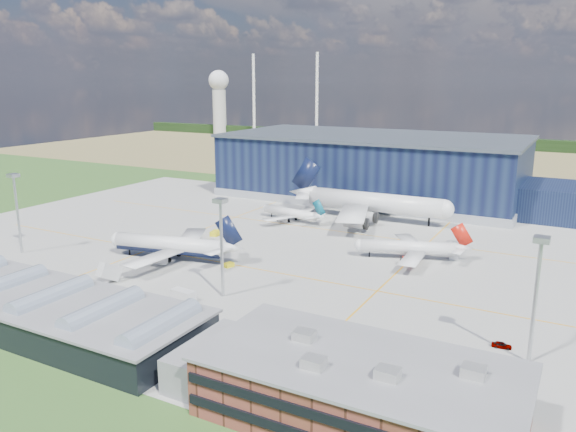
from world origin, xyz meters
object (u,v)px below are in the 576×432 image
at_px(gse_van_a, 183,295).
at_px(car_a, 502,345).
at_px(airliner_widebody, 375,192).
at_px(airliner_regional, 290,208).
at_px(light_mast_west, 16,200).
at_px(airliner_red, 407,241).
at_px(car_b, 137,314).
at_px(ops_building, 360,390).
at_px(gse_van_b, 454,254).
at_px(light_mast_east, 537,280).
at_px(airstair, 110,276).
at_px(hangar, 379,170).
at_px(airliner_navy, 169,236).
at_px(gse_tug_a, 215,233).
at_px(light_mast_center, 221,232).
at_px(gse_tug_b, 229,265).

relative_size(gse_van_a, car_a, 1.59).
distance_m(airliner_widebody, airliner_regional, 30.23).
distance_m(light_mast_west, airliner_red, 109.91).
bearing_deg(car_b, ops_building, -115.53).
bearing_deg(car_b, gse_van_a, -27.20).
height_order(gse_van_b, car_a, gse_van_b).
bearing_deg(car_b, airliner_regional, -6.20).
bearing_deg(gse_van_a, light_mast_east, -78.98).
relative_size(airliner_red, car_a, 9.09).
bearing_deg(gse_van_b, airliner_red, -161.61).
relative_size(airliner_widebody, airliner_regional, 2.20).
bearing_deg(ops_building, light_mast_east, 56.32).
relative_size(ops_building, airstair, 8.18).
height_order(hangar, airliner_navy, hangar).
bearing_deg(gse_tug_a, light_mast_east, -33.81).
height_order(light_mast_center, airstair, light_mast_center).
xyz_separation_m(hangar, airliner_red, (36.04, -77.83, -6.29)).
height_order(airliner_regional, car_b, airliner_regional).
bearing_deg(car_b, airliner_widebody, -21.40).
bearing_deg(ops_building, light_mast_west, 165.38).
xyz_separation_m(light_mast_east, airstair, (-94.36, -5.95, -13.63)).
bearing_deg(ops_building, gse_tug_a, 137.07).
xyz_separation_m(car_a, car_b, (-69.41, -21.55, 0.04)).
relative_size(hangar, car_a, 40.36).
height_order(light_mast_east, gse_tug_b, light_mast_east).
relative_size(light_mast_west, airliner_red, 0.70).
height_order(airliner_red, gse_tug_a, airliner_red).
bearing_deg(light_mast_center, light_mast_west, 180.00).
bearing_deg(car_b, airstair, 45.81).
relative_size(light_mast_center, light_mast_east, 1.00).
height_order(light_mast_east, gse_tug_a, light_mast_east).
xyz_separation_m(light_mast_west, airstair, (40.64, -5.95, -13.63)).
bearing_deg(gse_van_b, airliner_navy, -165.97).
bearing_deg(car_a, gse_van_b, 14.28).
bearing_deg(gse_van_b, airliner_widebody, 123.06).
relative_size(hangar, airstair, 25.77).
bearing_deg(light_mast_east, airliner_widebody, 124.92).
xyz_separation_m(light_mast_east, airliner_red, (-36.15, 46.98, -10.11)).
distance_m(gse_van_a, airstair, 22.93).
relative_size(hangar, light_mast_west, 6.30).
xyz_separation_m(light_mast_east, airliner_navy, (-93.91, 15.83, -8.78)).
distance_m(light_mast_west, car_b, 64.94).
bearing_deg(gse_van_a, ops_building, -108.76).
distance_m(gse_van_b, car_b, 87.61).
bearing_deg(gse_tug_a, gse_van_a, -72.51).
relative_size(ops_building, light_mast_west, 2.00).
xyz_separation_m(airliner_widebody, airstair, (-35.03, -90.95, -8.23)).
distance_m(light_mast_center, gse_tug_a, 54.51).
xyz_separation_m(gse_tug_a, airstair, (2.63, -47.58, 1.01)).
height_order(ops_building, gse_van_a, ops_building).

